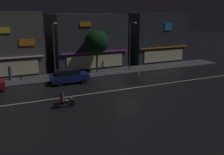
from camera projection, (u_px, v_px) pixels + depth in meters
The scene contains 13 objects.
ground_plane at pixel (129, 89), 27.65m from camera, with size 140.00×140.00×0.00m, color black.
lane_divider_stripe at pixel (129, 89), 27.65m from camera, with size 36.58×0.16×0.01m, color beige.
sidewalk_far at pixel (101, 73), 34.58m from camera, with size 38.51×3.66×0.14m, color #424447.
storefront_left_block at pixel (152, 37), 43.17m from camera, with size 9.02×7.44×7.82m.
storefront_center_block at pixel (3, 43), 34.21m from camera, with size 9.40×8.63×8.11m.
storefront_right_block at pixel (85, 40), 39.09m from camera, with size 10.26×8.88×7.74m.
streetlamp_west at pixel (54, 45), 30.25m from camera, with size 0.44×1.64×6.79m.
streetlamp_mid at pixel (131, 41), 35.06m from camera, with size 0.44×1.64×6.64m.
pedestrian_on_sidewalk at pixel (10, 73), 30.51m from camera, with size 0.38×0.38×1.81m.
street_tree at pixel (97, 42), 33.66m from camera, with size 3.20×3.20×5.62m.
parked_car_trailing at pixel (69, 76), 29.49m from camera, with size 4.30×1.98×1.67m.
motorcycle_lead at pixel (63, 101), 21.94m from camera, with size 1.90×0.60×1.52m.
traffic_cone at pixel (138, 73), 33.68m from camera, with size 0.36×0.36×0.55m, color orange.
Camera 1 is at (-12.82, -23.27, 7.97)m, focal length 41.32 mm.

